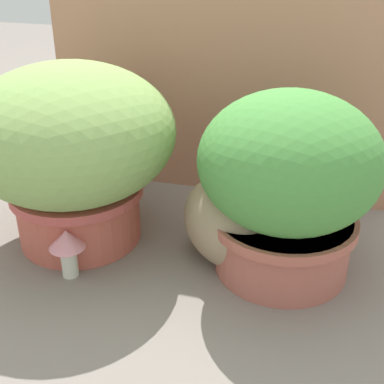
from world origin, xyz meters
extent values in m
plane|color=gray|center=(0.00, 0.00, 0.00)|extent=(6.00, 6.00, 0.00)
cube|color=tan|center=(0.05, 0.46, 0.40)|extent=(1.05, 0.03, 0.80)
cylinder|color=#C05A4A|center=(-0.24, 0.07, 0.08)|extent=(0.32, 0.32, 0.16)
cylinder|color=#C3534F|center=(-0.24, 0.07, 0.14)|extent=(0.34, 0.34, 0.02)
ellipsoid|color=#85AC59|center=(-0.24, 0.07, 0.30)|extent=(0.52, 0.52, 0.34)
cylinder|color=#B36051|center=(0.29, 0.08, 0.07)|extent=(0.32, 0.32, 0.15)
cylinder|color=#B45F50|center=(0.29, 0.08, 0.13)|extent=(0.34, 0.34, 0.02)
ellipsoid|color=#49913E|center=(0.29, 0.08, 0.29)|extent=(0.41, 0.41, 0.31)
ellipsoid|color=tan|center=(0.16, 0.07, 0.11)|extent=(0.31, 0.30, 0.22)
ellipsoid|color=beige|center=(0.23, 0.00, 0.10)|extent=(0.12, 0.12, 0.11)
sphere|color=tan|center=(0.24, 0.00, 0.23)|extent=(0.15, 0.15, 0.11)
cone|color=tan|center=(0.26, 0.02, 0.29)|extent=(0.05, 0.05, 0.04)
cone|color=tan|center=(0.22, -0.03, 0.29)|extent=(0.05, 0.05, 0.04)
cylinder|color=tan|center=(0.09, 0.17, 0.02)|extent=(0.16, 0.14, 0.07)
cylinder|color=silver|center=(-0.19, -0.09, 0.04)|extent=(0.04, 0.04, 0.08)
cone|color=pink|center=(-0.19, -0.09, 0.10)|extent=(0.09, 0.09, 0.05)
cylinder|color=silver|center=(-0.25, -0.03, 0.04)|extent=(0.03, 0.03, 0.09)
cone|color=red|center=(-0.25, -0.03, 0.10)|extent=(0.07, 0.07, 0.03)
camera|label=1|loc=(0.38, -1.01, 0.76)|focal=49.14mm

